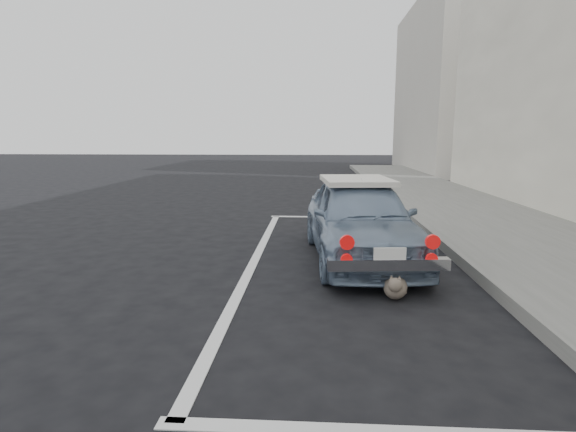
% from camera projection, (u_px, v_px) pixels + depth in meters
% --- Properties ---
extents(ground, '(80.00, 80.00, 0.00)m').
position_uv_depth(ground, '(325.00, 383.00, 3.08)').
color(ground, black).
rests_on(ground, ground).
extents(building_far, '(3.50, 10.00, 8.00)m').
position_uv_depth(building_far, '(449.00, 88.00, 21.66)').
color(building_far, '#B6B0A5').
rests_on(building_far, ground).
extents(pline_front, '(3.00, 0.12, 0.01)m').
position_uv_depth(pline_front, '(342.00, 217.00, 9.44)').
color(pline_front, silver).
rests_on(pline_front, ground).
extents(pline_side, '(0.12, 7.00, 0.01)m').
position_uv_depth(pline_side, '(254.00, 261.00, 6.08)').
color(pline_side, silver).
rests_on(pline_side, ground).
extents(retro_coupe, '(1.61, 3.40, 1.12)m').
position_uv_depth(retro_coupe, '(360.00, 218.00, 6.14)').
color(retro_coupe, '#748AA3').
rests_on(retro_coupe, ground).
extents(cat, '(0.32, 0.55, 0.30)m').
position_uv_depth(cat, '(395.00, 286.00, 4.68)').
color(cat, '#76695A').
rests_on(cat, ground).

